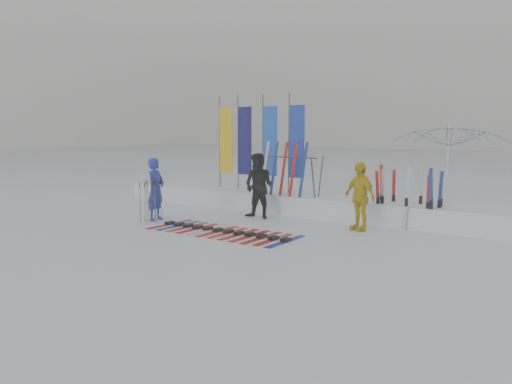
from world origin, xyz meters
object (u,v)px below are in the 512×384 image
Objects in this scene: person_yellow at (359,196)px; ski_rack at (288,170)px; person_blue at (156,189)px; person_black at (259,186)px; tent_canopy at (448,174)px; ski_row at (223,231)px.

ski_rack reaches higher than person_yellow.
person_black reaches higher than person_blue.
tent_canopy is at bearing 76.37° from person_yellow.
person_black is at bearing -62.60° from person_blue.
tent_canopy is (4.85, 2.11, 0.45)m from person_black.
person_black is at bearing -105.15° from ski_rack.
person_black is 0.49× the size of ski_row.
person_black reaches higher than person_yellow.
person_blue is 2.85m from ski_row.
tent_canopy is at bearing 11.80° from ski_rack.
person_black is 0.95× the size of ski_rack.
person_blue is 8.23m from tent_canopy.
person_black is at bearing -156.50° from tent_canopy.
ski_rack is (-4.53, -0.95, -0.04)m from tent_canopy.
ski_rack reaches higher than ski_row.
person_yellow is (3.18, 0.01, -0.07)m from person_black.
person_blue reaches higher than ski_row.
ski_rack is at bearing 91.76° from ski_row.
tent_canopy is 1.55× the size of ski_rack.
person_yellow is 0.57× the size of tent_canopy.
person_blue is at bearing -150.23° from tent_canopy.
ski_rack is (2.60, 3.13, 0.48)m from person_blue.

